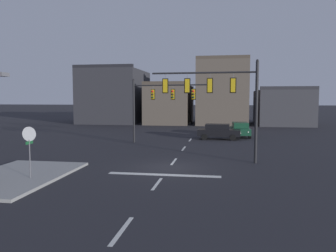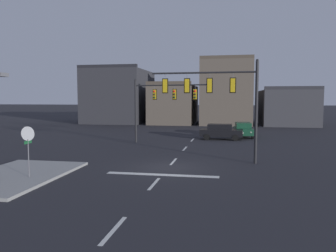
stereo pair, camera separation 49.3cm
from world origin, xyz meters
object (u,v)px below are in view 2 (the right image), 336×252
signal_mast_far_side (159,99)px  car_lot_nearside (221,131)px  signal_mast_near_side (219,93)px  stop_sign (28,139)px  car_lot_middle (243,129)px

signal_mast_far_side → car_lot_nearside: 7.84m
signal_mast_near_side → stop_sign: (-9.68, -6.81, -2.52)m
signal_mast_near_side → car_lot_nearside: size_ratio=1.58×
stop_sign → car_lot_nearside: bearing=63.6°
stop_sign → car_lot_middle: (11.98, 22.06, -1.29)m
car_lot_nearside → car_lot_middle: size_ratio=0.99×
signal_mast_far_side → stop_sign: size_ratio=2.53×
signal_mast_far_side → car_lot_middle: (8.16, 6.85, -3.36)m
stop_sign → signal_mast_near_side: bearing=35.1°
signal_mast_near_side → car_lot_middle: size_ratio=1.57×
signal_mast_near_side → signal_mast_far_side: signal_mast_near_side is taller
car_lot_nearside → car_lot_middle: bearing=48.8°
signal_mast_near_side → signal_mast_far_side: bearing=124.9°
car_lot_nearside → car_lot_middle: same height
car_lot_middle → stop_sign: bearing=-118.5°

